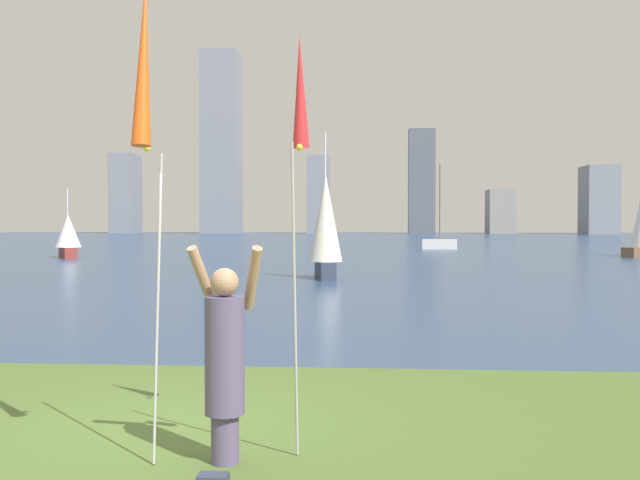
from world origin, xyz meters
TOP-DOWN VIEW (x-y plane):
  - ground at (0.00, 50.95)m, footprint 120.00×138.00m
  - person at (0.91, -1.05)m, footprint 0.69×0.51m
  - kite_flag_left at (0.31, -1.35)m, footprint 0.16×0.67m
  - kite_flag_right at (1.50, -0.54)m, footprint 0.16×0.86m
  - sailboat_0 at (-14.76, 33.21)m, footprint 2.05×2.77m
  - sailboat_1 at (0.39, 19.43)m, footprint 1.38×2.43m
  - sailboat_4 at (6.68, 47.21)m, footprint 2.50×1.16m
  - skyline_tower_0 at (-37.33, 109.78)m, footprint 3.47×6.35m
  - skyline_tower_1 at (-21.86, 109.17)m, footprint 5.59×6.32m
  - skyline_tower_2 at (-6.66, 108.30)m, footprint 3.20×5.50m
  - skyline_tower_3 at (9.06, 110.14)m, footprint 4.04×3.00m
  - skyline_tower_4 at (21.06, 110.59)m, footprint 3.94×5.46m
  - skyline_tower_5 at (34.71, 106.79)m, footprint 4.51×6.21m

SIDE VIEW (x-z plane):
  - ground at x=0.00m, z-range -0.12..0.00m
  - sailboat_4 at x=6.68m, z-range -2.64..3.46m
  - person at x=0.91m, z-range -0.02..1.86m
  - sailboat_0 at x=-14.76m, z-range -0.70..3.14m
  - sailboat_1 at x=0.39m, z-range -0.70..4.52m
  - kite_flag_right at x=1.50m, z-range 1.27..5.02m
  - kite_flag_left at x=0.31m, z-range 1.26..5.35m
  - skyline_tower_4 at x=21.06m, z-range 0.00..6.71m
  - skyline_tower_5 at x=34.71m, z-range 0.00..10.00m
  - skyline_tower_2 at x=-6.66m, z-range 0.00..11.74m
  - skyline_tower_0 at x=-37.33m, z-range 0.00..12.41m
  - skyline_tower_3 at x=9.06m, z-range 0.00..16.00m
  - skyline_tower_1 at x=-21.86m, z-range 0.00..27.96m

